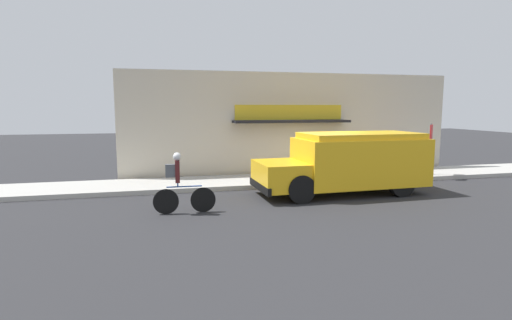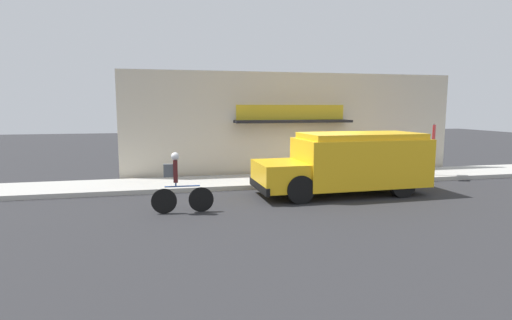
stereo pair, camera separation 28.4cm
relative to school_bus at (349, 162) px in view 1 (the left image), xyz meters
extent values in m
plane|color=#2B2B2D|center=(-0.54, 1.35, -1.09)|extent=(70.00, 70.00, 0.00)
cube|color=#ADAAA3|center=(-0.54, 2.54, -1.00)|extent=(28.00, 2.39, 0.17)
cube|color=beige|center=(-0.54, 4.03, 1.11)|extent=(14.60, 0.18, 4.39)
cube|color=gold|center=(-0.80, 3.92, 1.64)|extent=(4.73, 0.05, 0.63)
cube|color=black|center=(-0.80, 3.55, 1.26)|extent=(4.97, 0.78, 0.10)
cube|color=yellow|center=(0.41, 0.01, 0.01)|extent=(4.33, 2.28, 1.57)
cube|color=yellow|center=(-2.45, -0.06, -0.35)|extent=(1.50, 2.04, 0.86)
cube|color=yellow|center=(0.41, 0.01, 0.89)|extent=(3.98, 2.10, 0.19)
cube|color=black|center=(-3.14, -0.08, -0.68)|extent=(0.17, 2.13, 0.24)
cube|color=red|center=(-0.80, 1.32, 0.09)|extent=(0.04, 0.44, 0.44)
cylinder|color=black|center=(-2.11, 0.87, -0.65)|extent=(0.89, 0.28, 0.88)
cylinder|color=black|center=(-2.06, -0.98, -0.65)|extent=(0.89, 0.28, 0.88)
cylinder|color=black|center=(1.43, 0.96, -0.65)|extent=(0.89, 0.28, 0.88)
cylinder|color=black|center=(1.48, -0.89, -0.65)|extent=(0.89, 0.28, 0.88)
cylinder|color=black|center=(-5.10, -1.29, -0.74)|extent=(0.70, 0.06, 0.70)
cylinder|color=black|center=(-6.11, -1.26, -0.74)|extent=(0.70, 0.06, 0.70)
cylinder|color=#234793|center=(-5.60, -1.28, -0.34)|extent=(0.97, 0.06, 0.04)
cylinder|color=#234793|center=(-5.78, -1.27, -0.28)|extent=(0.04, 0.04, 0.12)
cube|color=#561E1E|center=(-5.78, -1.27, 0.09)|extent=(0.13, 0.20, 0.61)
sphere|color=white|center=(-5.78, -1.27, 0.51)|extent=(0.22, 0.22, 0.22)
cube|color=#565B60|center=(-5.97, -1.27, 0.12)|extent=(0.26, 0.15, 0.36)
cylinder|color=slate|center=(4.54, 1.81, 0.14)|extent=(0.07, 0.07, 2.11)
cube|color=red|center=(4.54, 1.76, 0.84)|extent=(0.45, 0.45, 0.60)
cylinder|color=slate|center=(0.85, 3.15, -0.51)|extent=(0.50, 0.50, 0.81)
cylinder|color=black|center=(0.85, 3.15, -0.09)|extent=(0.51, 0.51, 0.04)
camera|label=1|loc=(-6.29, -12.26, 1.82)|focal=28.00mm
camera|label=2|loc=(-6.01, -12.33, 1.82)|focal=28.00mm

